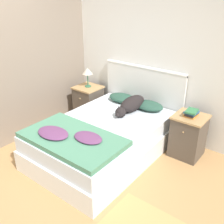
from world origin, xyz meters
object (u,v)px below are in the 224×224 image
at_px(nightstand_left, 88,103).
at_px(pillow_left, 122,98).
at_px(bed, 103,139).
at_px(table_lamp, 87,72).
at_px(nightstand_right, 188,136).
at_px(pillow_right, 149,106).
at_px(dog, 131,105).
at_px(book_stack, 191,113).

height_order(nightstand_left, pillow_left, pillow_left).
bearing_deg(bed, nightstand_left, 142.60).
bearing_deg(table_lamp, pillow_left, 4.72).
height_order(bed, nightstand_left, nightstand_left).
bearing_deg(table_lamp, nightstand_left, -90.00).
relative_size(bed, nightstand_right, 3.21).
bearing_deg(nightstand_left, pillow_right, 3.13).
distance_m(bed, table_lamp, 1.40).
distance_m(pillow_left, pillow_right, 0.52).
xyz_separation_m(bed, dog, (0.08, 0.59, 0.37)).
height_order(book_stack, table_lamp, table_lamp).
height_order(nightstand_left, table_lamp, table_lamp).
xyz_separation_m(nightstand_left, pillow_right, (1.24, 0.07, 0.26)).
bearing_deg(book_stack, bed, -142.60).
bearing_deg(nightstand_right, pillow_right, 174.62).
bearing_deg(dog, pillow_right, 50.38).
distance_m(nightstand_left, dog, 1.11).
height_order(dog, book_stack, dog).
relative_size(pillow_right, table_lamp, 1.36).
xyz_separation_m(pillow_right, table_lamp, (-1.24, -0.06, 0.33)).
distance_m(pillow_left, table_lamp, 0.79).
bearing_deg(dog, nightstand_left, 171.78).
height_order(nightstand_left, book_stack, book_stack).
height_order(nightstand_right, pillow_right, pillow_right).
height_order(pillow_right, table_lamp, table_lamp).
height_order(pillow_right, dog, dog).
relative_size(nightstand_right, dog, 0.82).
relative_size(nightstand_right, table_lamp, 1.82).
xyz_separation_m(nightstand_left, pillow_left, (0.72, 0.07, 0.26)).
height_order(dog, table_lamp, table_lamp).
relative_size(nightstand_right, pillow_right, 1.34).
xyz_separation_m(bed, book_stack, (0.98, 0.75, 0.43)).
bearing_deg(pillow_left, nightstand_left, -174.62).
bearing_deg(bed, nightstand_right, 37.40).
height_order(bed, dog, dog).
bearing_deg(pillow_left, table_lamp, -175.28).
bearing_deg(book_stack, table_lamp, 179.78).
relative_size(pillow_left, book_stack, 2.08).
relative_size(book_stack, table_lamp, 0.66).
distance_m(pillow_left, book_stack, 1.24).
xyz_separation_m(book_stack, table_lamp, (-1.95, 0.01, 0.23)).
distance_m(nightstand_right, book_stack, 0.37).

